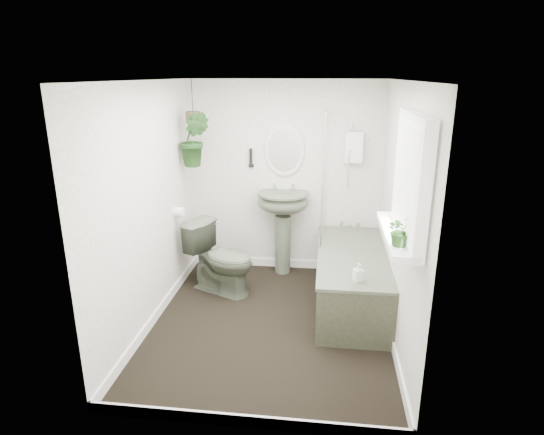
# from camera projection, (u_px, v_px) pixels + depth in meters

# --- Properties ---
(floor) EXTENTS (2.30, 2.80, 0.02)m
(floor) POSITION_uv_depth(u_px,v_px,m) (270.00, 324.00, 4.49)
(floor) COLOR black
(floor) RESTS_ON ground
(ceiling) EXTENTS (2.30, 2.80, 0.02)m
(ceiling) POSITION_uv_depth(u_px,v_px,m) (270.00, 79.00, 3.79)
(ceiling) COLOR white
(ceiling) RESTS_ON ground
(wall_back) EXTENTS (2.30, 0.02, 2.30)m
(wall_back) POSITION_uv_depth(u_px,v_px,m) (284.00, 178.00, 5.47)
(wall_back) COLOR white
(wall_back) RESTS_ON ground
(wall_front) EXTENTS (2.30, 0.02, 2.30)m
(wall_front) POSITION_uv_depth(u_px,v_px,m) (242.00, 278.00, 2.80)
(wall_front) COLOR white
(wall_front) RESTS_ON ground
(wall_left) EXTENTS (0.02, 2.80, 2.30)m
(wall_left) POSITION_uv_depth(u_px,v_px,m) (148.00, 208.00, 4.27)
(wall_left) COLOR white
(wall_left) RESTS_ON ground
(wall_right) EXTENTS (0.02, 2.80, 2.30)m
(wall_right) POSITION_uv_depth(u_px,v_px,m) (400.00, 217.00, 4.00)
(wall_right) COLOR white
(wall_right) RESTS_ON ground
(skirting) EXTENTS (2.30, 2.80, 0.10)m
(skirting) POSITION_uv_depth(u_px,v_px,m) (270.00, 319.00, 4.47)
(skirting) COLOR white
(skirting) RESTS_ON floor
(bathtub) EXTENTS (0.72, 1.72, 0.58)m
(bathtub) POSITION_uv_depth(u_px,v_px,m) (351.00, 279.00, 4.78)
(bathtub) COLOR #4A5140
(bathtub) RESTS_ON floor
(bath_screen) EXTENTS (0.04, 0.72, 1.40)m
(bath_screen) POSITION_uv_depth(u_px,v_px,m) (324.00, 176.00, 4.98)
(bath_screen) COLOR silver
(bath_screen) RESTS_ON bathtub
(shower_box) EXTENTS (0.20, 0.10, 0.35)m
(shower_box) POSITION_uv_depth(u_px,v_px,m) (354.00, 147.00, 5.19)
(shower_box) COLOR white
(shower_box) RESTS_ON wall_back
(oval_mirror) EXTENTS (0.46, 0.03, 0.62)m
(oval_mirror) POSITION_uv_depth(u_px,v_px,m) (284.00, 150.00, 5.33)
(oval_mirror) COLOR beige
(oval_mirror) RESTS_ON wall_back
(wall_sconce) EXTENTS (0.04, 0.04, 0.22)m
(wall_sconce) POSITION_uv_depth(u_px,v_px,m) (251.00, 158.00, 5.39)
(wall_sconce) COLOR black
(wall_sconce) RESTS_ON wall_back
(toilet_roll_holder) EXTENTS (0.11, 0.11, 0.11)m
(toilet_roll_holder) POSITION_uv_depth(u_px,v_px,m) (179.00, 212.00, 5.00)
(toilet_roll_holder) COLOR white
(toilet_roll_holder) RESTS_ON wall_left
(window_recess) EXTENTS (0.08, 1.00, 0.90)m
(window_recess) POSITION_uv_depth(u_px,v_px,m) (411.00, 178.00, 3.20)
(window_recess) COLOR white
(window_recess) RESTS_ON wall_right
(window_sill) EXTENTS (0.18, 1.00, 0.04)m
(window_sill) POSITION_uv_depth(u_px,v_px,m) (396.00, 234.00, 3.33)
(window_sill) COLOR white
(window_sill) RESTS_ON wall_right
(window_blinds) EXTENTS (0.01, 0.86, 0.76)m
(window_blinds) POSITION_uv_depth(u_px,v_px,m) (404.00, 178.00, 3.20)
(window_blinds) COLOR white
(window_blinds) RESTS_ON wall_right
(toilet) EXTENTS (0.89, 0.73, 0.79)m
(toilet) POSITION_uv_depth(u_px,v_px,m) (221.00, 258.00, 5.05)
(toilet) COLOR #4A5140
(toilet) RESTS_ON floor
(pedestal_sink) EXTENTS (0.61, 0.52, 1.03)m
(pedestal_sink) POSITION_uv_depth(u_px,v_px,m) (283.00, 233.00, 5.50)
(pedestal_sink) COLOR #4A5140
(pedestal_sink) RESTS_ON floor
(sill_plant) EXTENTS (0.23, 0.22, 0.21)m
(sill_plant) POSITION_uv_depth(u_px,v_px,m) (401.00, 231.00, 3.02)
(sill_plant) COLOR black
(sill_plant) RESTS_ON window_sill
(hanging_plant) EXTENTS (0.36, 0.30, 0.61)m
(hanging_plant) POSITION_uv_depth(u_px,v_px,m) (194.00, 139.00, 5.03)
(hanging_plant) COLOR black
(hanging_plant) RESTS_ON ceiling
(soap_bottle) EXTENTS (0.10, 0.10, 0.17)m
(soap_bottle) POSITION_uv_depth(u_px,v_px,m) (358.00, 272.00, 4.04)
(soap_bottle) COLOR black
(soap_bottle) RESTS_ON bathtub
(hanging_pot) EXTENTS (0.16, 0.16, 0.12)m
(hanging_pot) POSITION_uv_depth(u_px,v_px,m) (193.00, 117.00, 4.96)
(hanging_pot) COLOR #473A27
(hanging_pot) RESTS_ON ceiling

